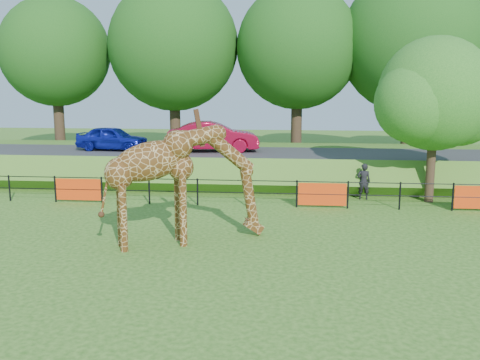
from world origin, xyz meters
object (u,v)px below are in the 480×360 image
Objects in this scene: car_red at (213,137)px; tree_east at (437,98)px; car_blue at (112,138)px; visitor at (364,181)px; giraffe at (185,185)px.

tree_east is at bearing -124.15° from car_red.
car_blue is at bearing 80.91° from car_red.
tree_east reaches higher than visitor.
giraffe is 1.10× the size of car_red.
visitor is 4.47m from tree_east.
car_red is 11.10m from tree_east.
giraffe is 0.75× the size of tree_east.
giraffe is 3.29× the size of visitor.
car_blue is 16.07m from tree_east.
car_blue is at bearing 163.17° from tree_east.
tree_east reaches higher than car_red.
car_red reaches higher than visitor.
car_red reaches higher than car_blue.
car_red is at bearing 154.98° from tree_east.
giraffe reaches higher than car_blue.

